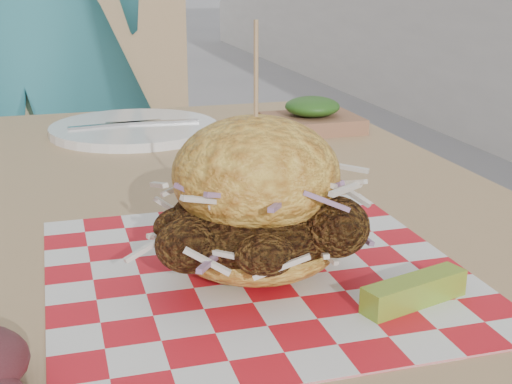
# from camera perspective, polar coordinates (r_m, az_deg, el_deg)

# --- Properties ---
(diner) EXTENTS (0.66, 0.44, 1.80)m
(diner) POSITION_cam_1_polar(r_m,az_deg,el_deg) (1.74, -18.52, 13.21)
(diner) COLOR teal
(diner) RESTS_ON ground
(patio_table) EXTENTS (0.80, 1.20, 0.75)m
(patio_table) POSITION_cam_1_polar(r_m,az_deg,el_deg) (0.82, -6.03, -6.71)
(patio_table) COLOR tan
(patio_table) RESTS_ON ground
(patio_chair) EXTENTS (0.50, 0.50, 0.95)m
(patio_chair) POSITION_cam_1_polar(r_m,az_deg,el_deg) (1.72, -12.05, 1.85)
(patio_chair) COLOR tan
(patio_chair) RESTS_ON ground
(paper_liner) EXTENTS (0.36, 0.36, 0.00)m
(paper_liner) POSITION_cam_1_polar(r_m,az_deg,el_deg) (0.63, 0.00, -6.38)
(paper_liner) COLOR red
(paper_liner) RESTS_ON patio_table
(sandwich) EXTENTS (0.19, 0.19, 0.22)m
(sandwich) POSITION_cam_1_polar(r_m,az_deg,el_deg) (0.61, 0.00, -1.15)
(sandwich) COLOR gold
(sandwich) RESTS_ON paper_liner
(pickle_spear) EXTENTS (0.10, 0.05, 0.02)m
(pickle_spear) POSITION_cam_1_polar(r_m,az_deg,el_deg) (0.58, 12.55, -7.75)
(pickle_spear) COLOR #8BA52F
(pickle_spear) RESTS_ON paper_liner
(place_setting) EXTENTS (0.27, 0.27, 0.02)m
(place_setting) POSITION_cam_1_polar(r_m,az_deg,el_deg) (1.17, -9.71, 5.02)
(place_setting) COLOR white
(place_setting) RESTS_ON patio_table
(kraft_tray) EXTENTS (0.15, 0.12, 0.06)m
(kraft_tray) POSITION_cam_1_polar(r_m,az_deg,el_deg) (1.18, 4.51, 6.01)
(kraft_tray) COLOR #8F5D41
(kraft_tray) RESTS_ON patio_table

